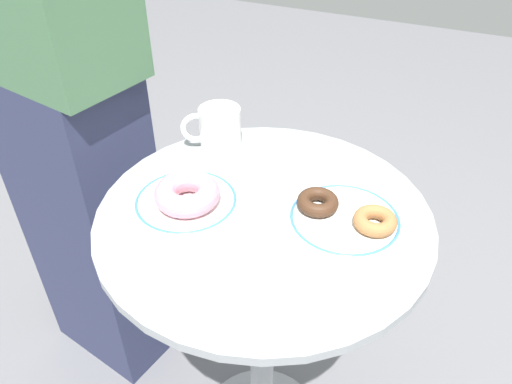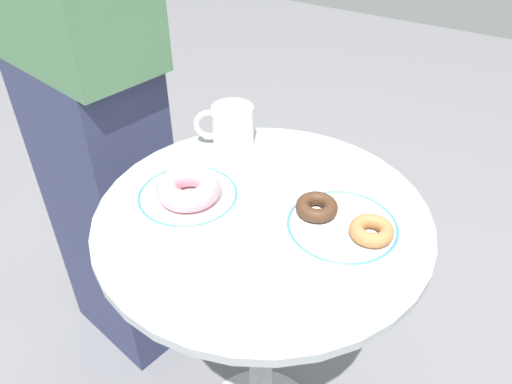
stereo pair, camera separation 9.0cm
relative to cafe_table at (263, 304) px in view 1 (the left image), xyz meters
The scene contains 9 objects.
cafe_table is the anchor object (origin of this frame).
plate_left 0.30m from the cafe_table, 165.79° to the right, with size 0.19×0.19×0.01m.
plate_right 0.30m from the cafe_table, 12.89° to the left, with size 0.20×0.20×0.01m.
donut_pink_frosted 0.32m from the cafe_table, 162.32° to the right, with size 0.12×0.12×0.04m, color pink.
donut_cinnamon 0.34m from the cafe_table, ahead, with size 0.08×0.08×0.03m, color #A36B3D.
donut_chocolate 0.30m from the cafe_table, 23.27° to the left, with size 0.08×0.08×0.03m, color #422819.
paper_napkin 0.32m from the cafe_table, 85.31° to the right, with size 0.15×0.11×0.01m, color white.
coffee_mug 0.39m from the cafe_table, 136.15° to the left, with size 0.12×0.10×0.09m.
person_figure 0.63m from the cafe_table, 168.88° to the left, with size 0.43×0.29×1.68m.
Camera 1 is at (0.27, -0.65, 1.36)m, focal length 35.03 mm.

